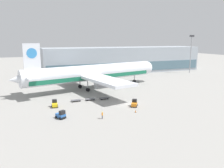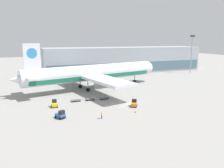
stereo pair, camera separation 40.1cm
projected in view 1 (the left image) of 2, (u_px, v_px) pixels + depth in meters
ground_plane at (129, 104)px, 62.08m from camera, size 400.00×400.00×0.00m
terminal_building at (124, 60)px, 124.46m from camera, size 90.00×18.20×14.00m
light_mast at (191, 51)px, 119.49m from camera, size 2.80×0.50×20.61m
airplane_main at (92, 73)px, 80.97m from camera, size 57.45×48.63×17.00m
baggage_tug_foreground at (55, 104)px, 59.59m from camera, size 1.83×2.57×2.00m
baggage_tug_mid at (134, 103)px, 60.03m from camera, size 2.60×2.81×2.00m
baggage_tug_far at (61, 115)px, 50.89m from camera, size 2.48×2.81×2.00m
baggage_dolly_lead at (76, 100)px, 64.98m from camera, size 3.73×1.61×0.48m
baggage_dolly_second at (90, 99)px, 66.40m from camera, size 3.73×1.61×0.48m
baggage_dolly_third at (104, 98)px, 67.43m from camera, size 3.73×1.61×0.48m
ground_crew_near at (102, 115)px, 50.66m from camera, size 0.38×0.49×1.72m
traffic_cone_near at (136, 111)px, 55.21m from camera, size 0.40×0.40×0.70m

